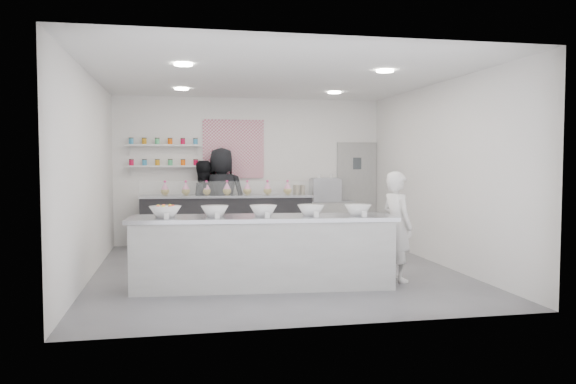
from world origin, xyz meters
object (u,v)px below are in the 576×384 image
object	(u,v)px
espresso_ledge	(325,221)
woman_prep	(397,227)
back_bar	(227,221)
staff_left	(202,204)
espresso_machine	(325,190)
staff_right	(222,197)
prep_counter	(263,252)

from	to	relation	value
espresso_ledge	woman_prep	world-z (taller)	woman_prep
back_bar	staff_left	distance (m)	0.64
espresso_machine	staff_right	bearing A→B (deg)	-178.38
woman_prep	staff_left	distance (m)	4.61
prep_counter	espresso_ledge	xyz separation A→B (m)	(1.91, 3.90, -0.05)
staff_left	prep_counter	bearing A→B (deg)	85.62
back_bar	woman_prep	world-z (taller)	woman_prep
back_bar	staff_left	world-z (taller)	staff_left
staff_left	staff_right	bearing A→B (deg)	165.95
staff_right	back_bar	bearing A→B (deg)	117.57
back_bar	woman_prep	distance (m)	4.15
back_bar	espresso_ledge	distance (m)	2.11
espresso_ledge	staff_right	distance (m)	2.24
staff_left	staff_right	xyz separation A→B (m)	(0.40, 0.00, 0.13)
staff_right	prep_counter	bearing A→B (deg)	103.27
back_bar	prep_counter	bearing A→B (deg)	-82.42
prep_counter	woman_prep	world-z (taller)	woman_prep
staff_left	staff_right	distance (m)	0.42
espresso_machine	staff_right	xyz separation A→B (m)	(-2.17, -0.06, -0.11)
staff_right	woman_prep	bearing A→B (deg)	129.27
espresso_machine	back_bar	bearing A→B (deg)	-171.51
back_bar	staff_right	world-z (taller)	staff_right
prep_counter	back_bar	bearing A→B (deg)	97.79
prep_counter	staff_left	world-z (taller)	staff_left
prep_counter	espresso_machine	distance (m)	4.39
back_bar	woman_prep	size ratio (longest dim) A/B	2.14
espresso_machine	woman_prep	size ratio (longest dim) A/B	0.39
espresso_ledge	staff_left	size ratio (longest dim) A/B	0.68
prep_counter	back_bar	xyz separation A→B (m)	(-0.17, 3.59, 0.03)
prep_counter	staff_left	size ratio (longest dim) A/B	2.08
prep_counter	staff_right	bearing A→B (deg)	98.83
prep_counter	espresso_ledge	bearing A→B (deg)	68.94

